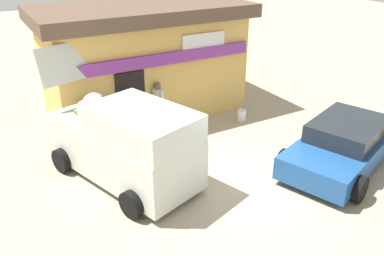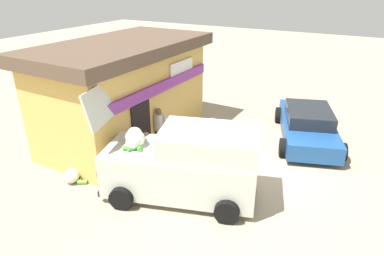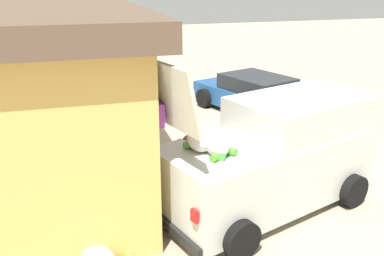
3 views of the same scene
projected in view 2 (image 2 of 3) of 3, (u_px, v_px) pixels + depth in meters
name	position (u px, v px, depth m)	size (l,w,h in m)	color
ground_plane	(256.00, 168.00, 10.82)	(60.00, 60.00, 0.00)	tan
storefront_bar	(125.00, 90.00, 12.23)	(6.89, 3.75, 3.61)	#E0B259
delivery_van	(185.00, 164.00, 9.10)	(2.98, 4.62, 3.04)	silver
parked_sedan	(307.00, 125.00, 12.56)	(4.76, 3.18, 1.23)	#1E4C8C
vendor_standing	(159.00, 126.00, 11.63)	(0.37, 0.57, 1.58)	navy
customer_bending	(142.00, 147.00, 10.29)	(0.64, 0.71, 1.48)	#726047
unloaded_banana_pile	(72.00, 176.00, 10.08)	(0.75, 0.88, 0.39)	silver
paint_bucket	(212.00, 123.00, 13.71)	(0.31, 0.31, 0.37)	silver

